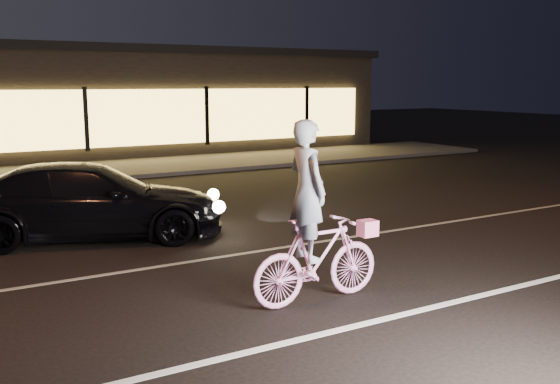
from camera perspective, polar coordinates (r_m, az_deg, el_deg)
ground at (r=9.17m, az=5.22°, el=-8.12°), size 90.00×90.00×0.00m
lane_stripe_near at (r=8.07m, az=11.52°, el=-10.83°), size 60.00×0.12×0.01m
lane_stripe_far at (r=10.79m, az=-0.98°, el=-5.28°), size 60.00×0.10×0.01m
sidewalk at (r=20.90m, az=-15.96°, el=1.95°), size 30.00×4.00×0.12m
storefront at (r=26.55m, az=-19.45°, el=7.93°), size 25.40×8.42×4.20m
cyclist at (r=8.07m, az=3.18°, el=-4.31°), size 1.90×0.66×2.40m
sedan at (r=11.91m, az=-16.97°, el=-0.84°), size 5.18×3.47×1.39m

